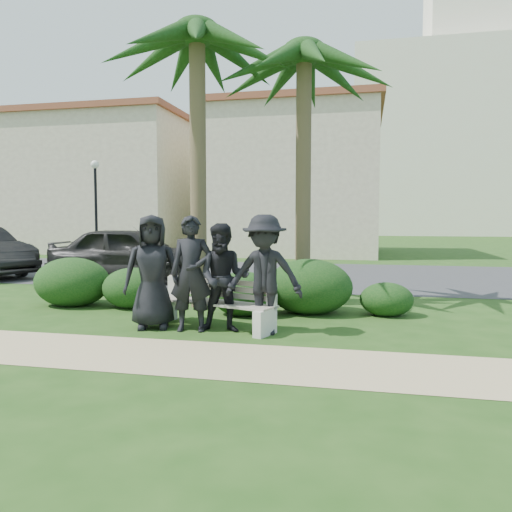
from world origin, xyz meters
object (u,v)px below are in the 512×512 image
(man_a, at_px, (152,272))
(man_d, at_px, (264,275))
(man_c, at_px, (224,278))
(car_a, at_px, (131,254))
(street_lamp, at_px, (96,192))
(man_b, at_px, (192,274))
(park_bench, at_px, (212,307))
(palm_left, at_px, (197,36))
(palm_right, at_px, (304,56))

(man_a, relative_size, man_d, 1.00)
(man_c, bearing_deg, car_a, 120.51)
(street_lamp, bearing_deg, man_c, -52.79)
(man_b, distance_m, car_a, 6.89)
(park_bench, bearing_deg, man_b, -107.01)
(man_b, xyz_separation_m, man_d, (1.15, 0.06, 0.01))
(man_d, bearing_deg, man_c, -179.68)
(man_d, bearing_deg, man_b, -176.85)
(car_a, bearing_deg, palm_left, -140.16)
(car_a, bearing_deg, man_c, -144.75)
(park_bench, relative_size, palm_left, 0.37)
(street_lamp, height_order, man_a, street_lamp)
(man_c, height_order, car_a, man_c)
(palm_right, bearing_deg, man_a, -124.44)
(man_b, relative_size, man_c, 1.07)
(park_bench, distance_m, man_c, 0.63)
(man_c, bearing_deg, street_lamp, 119.82)
(man_a, xyz_separation_m, man_d, (1.84, -0.00, -0.00))
(park_bench, distance_m, man_a, 1.12)
(park_bench, height_order, man_d, man_d)
(man_a, height_order, man_d, man_a)
(car_a, bearing_deg, man_a, -153.13)
(street_lamp, relative_size, palm_left, 0.68)
(street_lamp, relative_size, man_a, 2.34)
(man_c, height_order, man_d, man_d)
(street_lamp, xyz_separation_m, man_d, (9.99, -12.30, -2.03))
(street_lamp, bearing_deg, man_b, -54.44)
(man_a, height_order, palm_right, palm_right)
(man_d, bearing_deg, man_a, -179.97)
(park_bench, xyz_separation_m, car_a, (-4.11, 5.37, 0.43))
(car_a, bearing_deg, street_lamp, 33.97)
(park_bench, distance_m, man_b, 0.69)
(palm_right, bearing_deg, street_lamp, 137.63)
(man_a, xyz_separation_m, palm_right, (2.05, 2.99, 4.17))
(man_c, distance_m, car_a, 7.14)
(man_a, height_order, man_c, man_a)
(street_lamp, height_order, man_c, street_lamp)
(street_lamp, height_order, man_b, street_lamp)
(man_d, bearing_deg, palm_left, 130.60)
(man_c, height_order, palm_left, palm_left)
(man_a, bearing_deg, man_b, -24.79)
(park_bench, bearing_deg, palm_right, 86.78)
(man_b, bearing_deg, man_c, -2.74)
(man_a, distance_m, man_d, 1.84)
(park_bench, relative_size, man_d, 1.26)
(man_c, relative_size, palm_right, 0.28)
(man_d, relative_size, palm_left, 0.29)
(man_a, relative_size, palm_left, 0.29)
(man_a, bearing_deg, car_a, 100.00)
(street_lamp, bearing_deg, car_a, -53.38)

